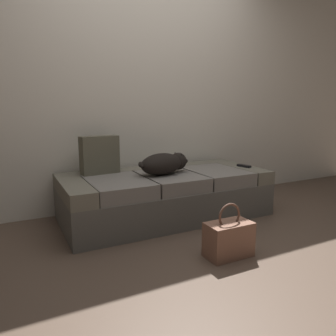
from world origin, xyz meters
name	(u,v)px	position (x,y,z in m)	size (l,w,h in m)	color
ground_plane	(229,258)	(0.00, 0.00, 0.00)	(10.00, 10.00, 0.00)	brown
back_wall	(142,68)	(0.00, 1.49, 1.40)	(6.40, 0.10, 2.80)	beige
couch	(166,195)	(0.00, 0.96, 0.21)	(1.87, 0.85, 0.42)	#5B5750
dog_dark	(164,163)	(-0.04, 0.90, 0.52)	(0.55, 0.33, 0.19)	black
tv_remote	(244,166)	(0.83, 0.85, 0.43)	(0.04, 0.15, 0.02)	black
throw_pillow	(100,155)	(-0.55, 1.19, 0.59)	(0.34, 0.12, 0.34)	brown
handbag	(229,239)	(0.01, 0.03, 0.13)	(0.32, 0.18, 0.38)	brown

